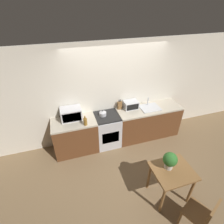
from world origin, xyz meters
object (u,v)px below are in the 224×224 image
kettle (103,113)px  microwave (71,114)px  stove_range (107,130)px  toaster_oven (131,105)px  bottle (85,121)px  dining_table (172,174)px  dining_chair (202,214)px

kettle → microwave: size_ratio=0.36×
stove_range → toaster_oven: size_ratio=2.44×
kettle → bottle: 0.54m
stove_range → dining_table: 1.96m
microwave → bottle: size_ratio=2.00×
toaster_oven → stove_range: bearing=-167.5°
stove_range → bottle: size_ratio=3.70×
microwave → dining_chair: size_ratio=0.58×
toaster_oven → microwave: bearing=-178.8°
stove_range → microwave: microwave is taller
kettle → dining_table: bearing=-66.1°
kettle → toaster_oven: bearing=8.4°
bottle → toaster_oven: bottle is taller
microwave → dining_table: 2.53m
stove_range → toaster_oven: (0.69, 0.15, 0.55)m
kettle → dining_chair: (0.95, -2.55, -0.50)m
dining_table → dining_chair: (0.13, -0.70, -0.15)m
dining_chair → bottle: bearing=96.8°
stove_range → microwave: size_ratio=1.85×
stove_range → dining_table: stove_range is taller
microwave → dining_chair: (1.70, -2.63, -0.58)m
stove_range → kettle: size_ratio=5.13×
dining_chair → dining_table: bearing=75.4°
microwave → bottle: (0.27, -0.33, -0.05)m
dining_table → kettle: bearing=113.9°
stove_range → kettle: (-0.10, 0.04, 0.52)m
dining_chair → stove_range: bearing=83.7°
microwave → bottle: bearing=-50.3°
stove_range → dining_chair: 2.65m
stove_range → kettle: kettle is taller
stove_range → kettle: 0.53m
bottle → stove_range: bearing=20.0°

